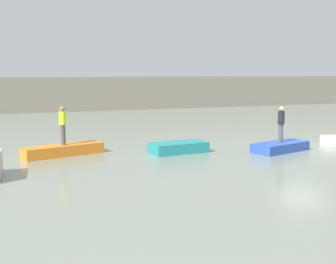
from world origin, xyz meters
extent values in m
plane|color=gray|center=(0.00, 0.00, 0.00)|extent=(120.00, 120.00, 0.00)
cube|color=gray|center=(0.00, 26.34, 1.70)|extent=(80.00, 1.20, 3.39)
cube|color=orange|center=(-11.27, 2.78, 0.25)|extent=(3.88, 1.92, 0.50)
cube|color=teal|center=(-6.01, 1.54, 0.25)|extent=(2.84, 1.54, 0.50)
cube|color=#2B4CAD|center=(-1.26, 0.03, 0.22)|extent=(3.24, 2.03, 0.45)
cylinder|color=#4C4C56|center=(-1.26, 0.03, 0.89)|extent=(0.22, 0.22, 0.89)
cylinder|color=black|center=(-1.26, 0.03, 1.66)|extent=(0.32, 0.32, 0.64)
sphere|color=tan|center=(-1.26, 0.03, 2.09)|extent=(0.22, 0.22, 0.22)
cylinder|color=#4C4C56|center=(-11.27, 2.78, 0.97)|extent=(0.22, 0.22, 0.93)
cylinder|color=#D8F226|center=(-11.27, 2.78, 1.74)|extent=(0.32, 0.32, 0.61)
sphere|color=#936B4C|center=(-11.27, 2.78, 2.17)|extent=(0.24, 0.24, 0.24)
camera|label=1|loc=(-14.14, -17.83, 3.83)|focal=47.47mm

